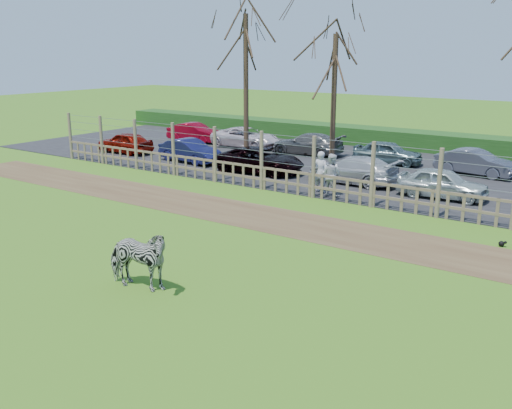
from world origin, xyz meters
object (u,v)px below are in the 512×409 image
Objects in this scene: car_11 at (475,162)px; car_7 at (195,133)px; car_2 at (260,160)px; car_9 at (307,144)px; zebra at (137,259)px; tree_mid at (335,69)px; tree_left at (246,53)px; visitor_b at (331,175)px; car_1 at (190,151)px; crow at (502,244)px; visitor_a at (321,172)px; car_3 at (353,170)px; car_10 at (388,152)px; car_4 at (442,183)px; car_8 at (246,137)px; car_0 at (125,142)px.

car_7 is at bearing 95.77° from car_11.
car_2 and car_9 have the same top height.
tree_mid is at bearing -1.06° from zebra.
tree_left is 2.16× the size of car_11.
visitor_b is 0.47× the size of car_11.
crow is at bearing -100.02° from car_1.
zebra is at bearing 95.74° from visitor_b.
visitor_a reaches higher than car_3.
zebra is (2.87, -15.96, -4.07)m from tree_mid.
visitor_b is 7.66m from car_10.
tree_left is 4.57× the size of visitor_a.
tree_left reaches higher than car_4.
car_10 is at bearing 36.23° from car_4.
car_1 is 0.84× the size of car_8.
crow is at bearing -37.81° from tree_mid.
car_0 and car_2 have the same top height.
car_11 is at bearing 84.23° from car_9.
car_10 is (-4.48, 5.43, 0.00)m from car_4.
car_8 is (-9.73, 7.72, -0.26)m from visitor_b.
car_11 is at bearing -113.17° from visitor_b.
car_11 is (4.04, 4.82, 0.00)m from car_3.
visitor_a is 0.47× the size of car_11.
car_0 is (-21.42, 4.74, 0.54)m from crow.
car_4 is at bearing -84.13° from car_1.
car_1 is 6.76m from car_9.
tree_left is 5.80m from car_1.
visitor_b is 0.47× the size of car_1.
car_7 is (-8.78, 5.50, 0.00)m from car_2.
tree_left is at bearing 77.60° from car_4.
tree_mid is 8.08m from car_4.
car_1 is at bearing 89.51° from car_0.
car_1 is 5.50m from car_8.
tree_left is 8.87m from car_10.
car_1 is 0.88× the size of car_9.
visitor_b is at bearing 7.64° from car_3.
visitor_a is 11.75m from car_8.
car_4 is (8.72, 0.08, 0.00)m from car_2.
car_3 is at bearing 81.02° from car_4.
zebra is 7.88× the size of crow.
car_2 is at bearing -81.94° from car_3.
tree_mid reaches higher than car_11.
car_2 is 6.96m from car_10.
tree_mid is 1.87× the size of car_11.
visitor_a is 0.49× the size of car_0.
car_4 is 0.97× the size of car_7.
tree_left is at bearing -99.15° from car_3.
visitor_a is 7.34m from car_10.
car_3 is at bearing -46.13° from tree_mid.
car_11 is (13.21, 5.20, 0.00)m from car_1.
car_3 is 1.14× the size of car_11.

